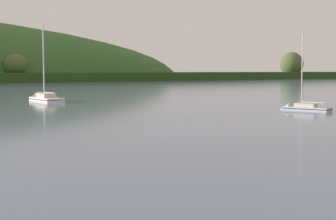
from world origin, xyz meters
TOP-DOWN VIEW (x-y plane):
  - sailboat_near_mooring at (9.26, 77.90)m, footprint 3.46×9.06m
  - sailboat_midwater_white at (30.55, 41.45)m, footprint 3.92×6.90m

SIDE VIEW (x-z plane):
  - sailboat_midwater_white at x=30.55m, z-range -5.08..5.40m
  - sailboat_near_mooring at x=9.26m, z-range -6.82..7.31m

